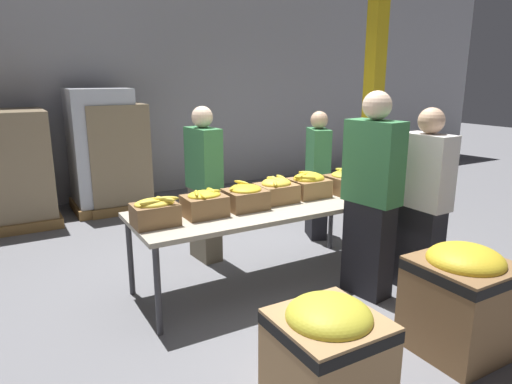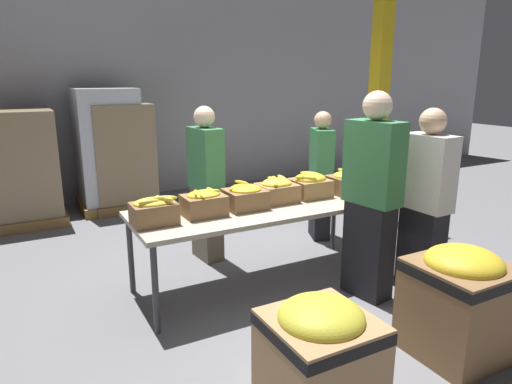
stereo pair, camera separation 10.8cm
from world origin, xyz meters
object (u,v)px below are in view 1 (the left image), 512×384
object	(u,v)px
sorting_table	(262,211)
banana_box_2	(246,196)
banana_box_0	(155,211)
banana_box_5	(345,182)
volunteer_0	(371,198)
donation_bin_0	(327,352)
volunteer_3	(424,203)
banana_box_3	(276,190)
support_pillar	(375,68)
pallet_stack_0	(102,151)
volunteer_1	(204,186)
volunteer_2	(317,176)
pallet_stack_1	(7,169)
banana_box_4	(309,184)
donation_bin_1	(461,296)
pallet_stack_2	(115,158)
banana_box_1	(204,203)

from	to	relation	value
sorting_table	banana_box_2	xyz separation A→B (m)	(-0.17, -0.00, 0.16)
banana_box_0	banana_box_5	distance (m)	1.98
volunteer_0	banana_box_5	bearing A→B (deg)	-31.68
volunteer_0	donation_bin_0	xyz separation A→B (m)	(-1.23, -0.98, -0.52)
banana_box_2	volunteer_3	bearing A→B (deg)	-31.96
sorting_table	donation_bin_0	distance (m)	1.74
banana_box_3	support_pillar	xyz separation A→B (m)	(2.13, 1.02, 1.13)
support_pillar	pallet_stack_0	size ratio (longest dim) A/B	2.31
volunteer_1	support_pillar	bearing A→B (deg)	90.66
volunteer_2	pallet_stack_1	distance (m)	3.96
banana_box_4	volunteer_1	bearing A→B (deg)	136.29
volunteer_2	support_pillar	size ratio (longest dim) A/B	0.38
banana_box_3	banana_box_4	world-z (taller)	banana_box_4
banana_box_2	volunteer_1	size ratio (longest dim) A/B	0.22
banana_box_0	support_pillar	size ratio (longest dim) A/B	0.09
banana_box_4	volunteer_1	world-z (taller)	volunteer_1
banana_box_3	volunteer_3	xyz separation A→B (m)	(0.96, -0.89, -0.05)
banana_box_4	pallet_stack_0	distance (m)	3.45
donation_bin_1	pallet_stack_0	size ratio (longest dim) A/B	0.45
volunteer_1	pallet_stack_2	world-z (taller)	volunteer_1
volunteer_2	pallet_stack_0	xyz separation A→B (m)	(-1.95, 2.48, 0.11)
banana_box_3	banana_box_5	distance (m)	0.79
pallet_stack_1	pallet_stack_0	bearing A→B (deg)	4.57
volunteer_1	pallet_stack_1	world-z (taller)	volunteer_1
banana_box_2	pallet_stack_1	xyz separation A→B (m)	(-1.76, 3.17, -0.14)
banana_box_1	volunteer_1	size ratio (longest dim) A/B	0.22
donation_bin_0	pallet_stack_1	xyz separation A→B (m)	(-1.41, 4.79, 0.36)
volunteer_1	donation_bin_1	distance (m)	2.61
volunteer_2	pallet_stack_1	xyz separation A→B (m)	(-3.16, 2.39, -0.02)
volunteer_2	volunteer_1	bearing A→B (deg)	-68.90
donation_bin_1	banana_box_1	bearing A→B (deg)	127.31
banana_box_5	pallet_stack_2	distance (m)	3.58
banana_box_5	volunteer_1	size ratio (longest dim) A/B	0.22
volunteer_2	pallet_stack_2	size ratio (longest dim) A/B	0.99
volunteer_3	banana_box_2	bearing A→B (deg)	56.54
banana_box_4	donation_bin_1	distance (m)	1.75
banana_box_0	volunteer_0	world-z (taller)	volunteer_0
volunteer_2	banana_box_1	bearing A→B (deg)	-43.47
volunteer_1	banana_box_4	bearing A→B (deg)	41.09
support_pillar	volunteer_1	bearing A→B (deg)	-174.14
banana_box_4	pallet_stack_0	bearing A→B (deg)	111.97
pallet_stack_2	banana_box_1	bearing A→B (deg)	-90.39
banana_box_5	donation_bin_1	distance (m)	1.72
donation_bin_1	volunteer_0	bearing A→B (deg)	86.82
volunteer_0	donation_bin_1	world-z (taller)	volunteer_0
banana_box_0	pallet_stack_1	xyz separation A→B (m)	(-0.93, 3.22, -0.14)
banana_box_2	volunteer_2	bearing A→B (deg)	29.37
support_pillar	volunteer_2	bearing A→B (deg)	-165.02
banana_box_1	volunteer_3	size ratio (longest dim) A/B	0.21
banana_box_3	donation_bin_1	distance (m)	1.80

